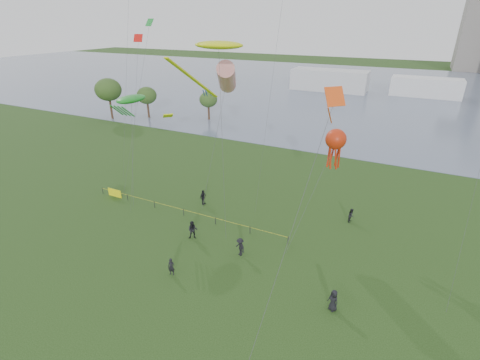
% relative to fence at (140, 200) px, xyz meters
% --- Properties ---
extents(ground_plane, '(400.00, 400.00, 0.00)m').
position_rel_fence_xyz_m(ground_plane, '(15.15, -14.38, -0.55)').
color(ground_plane, '#193310').
extents(lake, '(400.00, 120.00, 0.08)m').
position_rel_fence_xyz_m(lake, '(15.15, 85.62, -0.53)').
color(lake, slate).
rests_on(lake, ground_plane).
extents(pavilion_left, '(22.00, 8.00, 6.00)m').
position_rel_fence_xyz_m(pavilion_left, '(3.15, 80.62, 2.45)').
color(pavilion_left, silver).
rests_on(pavilion_left, ground_plane).
extents(pavilion_right, '(18.00, 7.00, 5.00)m').
position_rel_fence_xyz_m(pavilion_right, '(29.15, 83.62, 1.95)').
color(pavilion_right, silver).
rests_on(pavilion_right, ground_plane).
extents(trees, '(23.69, 13.22, 8.51)m').
position_rel_fence_xyz_m(trees, '(-25.88, 29.85, 4.91)').
color(trees, '#3D281B').
rests_on(trees, ground_plane).
extents(fence, '(24.07, 0.07, 1.05)m').
position_rel_fence_xyz_m(fence, '(0.00, 0.00, 0.00)').
color(fence, black).
rests_on(fence, ground_plane).
extents(spectator_a, '(1.15, 1.06, 1.90)m').
position_rel_fence_xyz_m(spectator_a, '(9.43, -3.19, 0.40)').
color(spectator_a, black).
rests_on(spectator_a, ground_plane).
extents(spectator_b, '(1.32, 1.14, 1.77)m').
position_rel_fence_xyz_m(spectator_b, '(14.75, -3.55, 0.33)').
color(spectator_b, black).
rests_on(spectator_b, ground_plane).
extents(spectator_c, '(0.60, 1.11, 1.80)m').
position_rel_fence_xyz_m(spectator_c, '(6.67, 3.18, 0.34)').
color(spectator_c, black).
rests_on(spectator_c, ground_plane).
extents(spectator_d, '(1.03, 0.93, 1.77)m').
position_rel_fence_xyz_m(spectator_d, '(23.79, -6.43, 0.33)').
color(spectator_d, black).
rests_on(spectator_d, ground_plane).
extents(spectator_f, '(0.66, 0.52, 1.58)m').
position_rel_fence_xyz_m(spectator_f, '(10.75, -8.48, 0.23)').
color(spectator_f, black).
rests_on(spectator_f, ground_plane).
extents(spectator_g, '(0.67, 0.82, 1.55)m').
position_rel_fence_xyz_m(spectator_g, '(22.78, 6.82, 0.22)').
color(spectator_g, black).
rests_on(spectator_g, ground_plane).
extents(kite_stingray, '(4.69, 9.93, 17.89)m').
position_rel_fence_xyz_m(kite_stingray, '(9.99, 1.67, 16.88)').
color(kite_stingray, '#3F3F42').
extents(kite_windsock, '(4.34, 7.90, 15.85)m').
position_rel_fence_xyz_m(kite_windsock, '(7.72, 7.43, 13.32)').
color(kite_windsock, '#3F3F42').
extents(kite_creature, '(2.97, 5.88, 11.84)m').
position_rel_fence_xyz_m(kite_creature, '(-2.14, 2.95, 10.85)').
color(kite_creature, '#3F3F42').
extents(kite_octopus, '(3.04, 8.00, 10.23)m').
position_rel_fence_xyz_m(kite_octopus, '(20.45, 5.56, 8.57)').
color(kite_octopus, '#3F3F42').
extents(kite_delta, '(1.81, 14.00, 15.81)m').
position_rel_fence_xyz_m(kite_delta, '(21.83, -5.54, 13.72)').
color(kite_delta, '#3F3F42').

